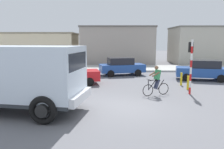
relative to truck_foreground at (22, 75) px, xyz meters
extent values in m
plane|color=slate|center=(4.47, 0.59, -1.67)|extent=(120.00, 120.00, 0.00)
cube|color=#ADADA8|center=(4.47, 15.06, -1.59)|extent=(80.00, 5.00, 0.16)
cube|color=silver|center=(-0.03, 0.01, 0.13)|extent=(5.55, 3.36, 2.20)
cube|color=#2D3338|center=(-0.03, 0.01, -1.05)|extent=(5.44, 3.29, 0.16)
cube|color=silver|center=(2.63, -0.46, -0.87)|extent=(0.65, 2.38, 0.36)
cube|color=black|center=(2.48, -0.43, 0.63)|extent=(0.48, 2.11, 0.70)
torus|color=black|center=(1.78, 0.99, -1.12)|extent=(1.12, 0.43, 1.10)
cylinder|color=black|center=(1.78, 0.99, -1.12)|extent=(0.54, 0.38, 0.50)
torus|color=black|center=(1.34, -1.53, -1.12)|extent=(1.12, 0.43, 1.10)
cylinder|color=black|center=(1.34, -1.53, -1.12)|extent=(0.54, 0.38, 0.50)
torus|color=black|center=(-1.40, 1.54, -1.12)|extent=(1.12, 0.43, 1.10)
cylinder|color=black|center=(-1.40, 1.54, -1.12)|extent=(0.54, 0.38, 0.50)
torus|color=black|center=(5.96, 2.79, -1.33)|extent=(0.65, 0.29, 0.68)
torus|color=black|center=(6.94, 3.18, -1.33)|extent=(0.65, 0.29, 0.68)
cylinder|color=black|center=(6.29, 2.92, -0.76)|extent=(0.57, 0.26, 0.09)
cylinder|color=black|center=(6.23, 2.90, -1.01)|extent=(0.49, 0.23, 0.57)
cylinder|color=black|center=(6.75, 3.10, -1.06)|extent=(0.43, 0.20, 0.57)
cylinder|color=black|center=(5.99, 2.80, -1.03)|extent=(0.10, 0.08, 0.59)
cylinder|color=black|center=(6.01, 2.81, -0.72)|extent=(0.21, 0.48, 0.03)
cube|color=black|center=(6.56, 3.03, -0.79)|extent=(0.27, 0.20, 0.06)
cube|color=#338C51|center=(6.52, 3.01, -0.46)|extent=(0.39, 0.41, 0.59)
sphere|color=brown|center=(6.45, 2.98, -0.06)|extent=(0.22, 0.22, 0.22)
cylinder|color=#2D334C|center=(6.53, 2.91, -1.02)|extent=(0.33, 0.22, 0.57)
cylinder|color=brown|center=(6.39, 2.79, -0.41)|extent=(0.49, 0.26, 0.29)
cylinder|color=#2D334C|center=(6.45, 3.09, -1.02)|extent=(0.33, 0.22, 0.57)
cylinder|color=brown|center=(6.27, 3.09, -0.41)|extent=(0.49, 0.26, 0.29)
cylinder|color=red|center=(8.52, 3.30, -1.47)|extent=(0.12, 0.12, 0.40)
cylinder|color=white|center=(8.52, 3.30, -1.07)|extent=(0.12, 0.12, 0.40)
cylinder|color=red|center=(8.52, 3.30, -0.67)|extent=(0.12, 0.12, 0.40)
cylinder|color=white|center=(8.52, 3.30, -0.27)|extent=(0.12, 0.12, 0.40)
cylinder|color=red|center=(8.52, 3.30, 0.13)|extent=(0.12, 0.12, 0.40)
cylinder|color=white|center=(8.52, 3.30, 0.53)|extent=(0.12, 0.12, 0.40)
cylinder|color=red|center=(8.52, 3.30, 0.93)|extent=(0.12, 0.12, 0.40)
cylinder|color=white|center=(8.52, 3.30, 1.33)|extent=(0.12, 0.12, 0.40)
cube|color=black|center=(8.52, 3.48, 1.08)|extent=(0.24, 0.20, 0.60)
sphere|color=orange|center=(8.52, 3.60, 1.08)|extent=(0.14, 0.14, 0.14)
cube|color=#234C9E|center=(11.12, 8.02, -1.02)|extent=(4.29, 2.60, 0.70)
cube|color=black|center=(11.27, 7.98, -0.37)|extent=(2.48, 1.93, 0.60)
cylinder|color=black|center=(9.72, 7.49, -1.37)|extent=(0.63, 0.32, 0.60)
cylinder|color=black|center=(10.12, 9.14, -1.37)|extent=(0.63, 0.32, 0.60)
cylinder|color=black|center=(12.12, 6.90, -1.37)|extent=(0.63, 0.32, 0.60)
cylinder|color=black|center=(12.53, 8.55, -1.37)|extent=(0.63, 0.32, 0.60)
cube|color=red|center=(0.98, 6.16, -1.02)|extent=(4.27, 2.49, 0.70)
cube|color=black|center=(0.84, 6.13, -0.37)|extent=(2.45, 1.87, 0.60)
cylinder|color=black|center=(2.02, 7.25, -1.37)|extent=(0.62, 0.30, 0.60)
cylinder|color=black|center=(2.37, 5.58, -1.37)|extent=(0.62, 0.30, 0.60)
cylinder|color=black|center=(-0.41, 6.73, -1.37)|extent=(0.62, 0.30, 0.60)
cylinder|color=black|center=(-0.05, 5.07, -1.37)|extent=(0.62, 0.30, 0.60)
cube|color=#234C9E|center=(4.84, 10.55, -1.02)|extent=(4.28, 2.57, 0.70)
cube|color=black|center=(4.69, 10.52, -0.37)|extent=(2.47, 1.91, 0.60)
cylinder|color=black|center=(5.85, 11.66, -1.37)|extent=(0.63, 0.31, 0.60)
cylinder|color=black|center=(6.24, 10.01, -1.37)|extent=(0.63, 0.31, 0.60)
cylinder|color=black|center=(3.44, 11.10, -1.37)|extent=(0.63, 0.31, 0.60)
cylinder|color=black|center=(3.82, 9.44, -1.37)|extent=(0.63, 0.31, 0.60)
cylinder|color=#2D334C|center=(-0.08, 10.44, -1.24)|extent=(0.22, 0.22, 0.85)
cube|color=gold|center=(-0.08, 10.44, -0.54)|extent=(0.34, 0.22, 0.56)
sphere|color=tan|center=(-0.08, 10.44, -0.15)|extent=(0.20, 0.20, 0.20)
cylinder|color=gold|center=(8.82, 4.51, -1.22)|extent=(0.14, 0.14, 0.90)
cylinder|color=gold|center=(8.82, 5.91, -1.22)|extent=(0.14, 0.14, 0.90)
cube|color=beige|center=(-7.14, 22.55, 0.34)|extent=(11.69, 6.43, 4.01)
cube|color=gray|center=(-7.14, 22.55, 2.45)|extent=(11.92, 6.56, 0.20)
cube|color=#9E9389|center=(4.65, 22.65, 0.74)|extent=(9.72, 7.83, 4.81)
cube|color=#5E5852|center=(4.65, 22.65, 3.24)|extent=(9.91, 7.98, 0.20)
cube|color=#B2AD9E|center=(16.52, 21.34, 0.72)|extent=(8.40, 6.11, 4.77)
cube|color=slate|center=(16.52, 21.34, 3.20)|extent=(8.56, 6.23, 0.20)
camera|label=1|loc=(3.92, -9.50, 1.46)|focal=35.59mm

